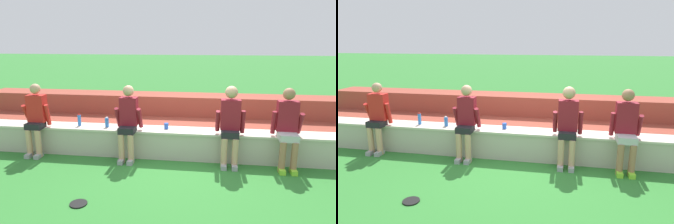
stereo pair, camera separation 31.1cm
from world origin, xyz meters
The scene contains 11 objects.
ground_plane centered at (0.00, 0.00, 0.00)m, with size 80.00×80.00×0.00m, color #2D752D.
stone_seating_wall centered at (0.00, 0.23, 0.30)m, with size 9.06×0.49×0.56m.
brick_bleachers centered at (0.00, 1.67, 0.39)m, with size 10.60×1.52×0.94m.
person_far_left centered at (-3.00, -0.01, 0.77)m, with size 0.53×0.48×1.42m.
person_left_of_center centered at (-1.14, -0.01, 0.77)m, with size 0.51×0.53×1.43m.
person_center centered at (0.76, -0.02, 0.80)m, with size 0.53×0.49×1.46m.
person_right_of_center centered at (1.75, -0.01, 0.77)m, with size 0.53×0.58×1.44m.
water_bottle_near_left centered at (-2.22, 0.23, 0.67)m, with size 0.07×0.07×0.24m.
water_bottle_mid_left centered at (-1.63, 0.21, 0.65)m, with size 0.08×0.08×0.20m.
plastic_cup_middle centered at (-0.45, 0.25, 0.61)m, with size 0.08×0.08×0.11m, color blue.
frisbee centered at (-1.40, -1.74, 0.01)m, with size 0.25×0.25×0.02m, color black.
Camera 2 is at (0.69, -5.32, 2.26)m, focal length 32.44 mm.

